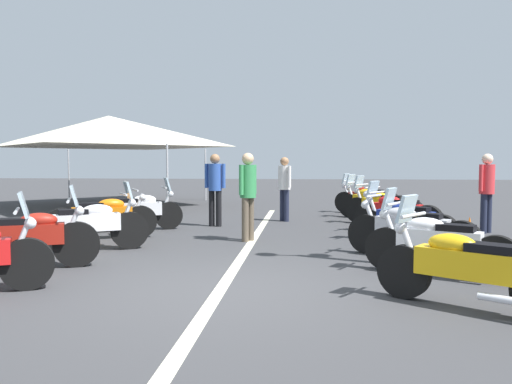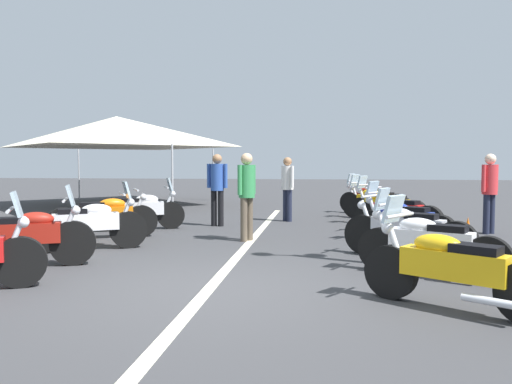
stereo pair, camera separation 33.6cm
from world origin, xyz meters
name	(u,v)px [view 2 (the right image)]	position (x,y,z in m)	size (l,w,h in m)	color
ground_plane	(209,289)	(0.00, 0.00, 0.00)	(80.00, 80.00, 0.00)	#38383A
lane_centre_stripe	(245,247)	(3.08, 0.00, 0.00)	(14.33, 0.16, 0.01)	beige
motorcycle_left_row_1	(25,236)	(0.90, 2.98, 0.48)	(1.01, 1.95, 1.23)	black
motorcycle_left_row_2	(88,224)	(2.41, 2.72, 0.48)	(1.19, 1.93, 1.23)	black
motorcycle_left_row_3	(104,216)	(3.79, 3.02, 0.47)	(1.18, 2.01, 1.01)	black
motorcycle_left_row_4	(140,210)	(5.17, 2.76, 0.47)	(1.06, 1.96, 1.21)	black
motorcycle_right_row_0	(451,267)	(-0.57, -2.73, 0.46)	(1.30, 1.76, 1.20)	black
motorcycle_right_row_1	(428,243)	(1.03, -2.83, 0.46)	(1.13, 1.90, 1.20)	black
motorcycle_right_row_2	(406,230)	(2.32, -2.75, 0.47)	(1.22, 1.97, 1.02)	black
motorcycle_right_row_3	(403,220)	(3.90, -2.94, 0.46)	(1.30, 1.74, 1.19)	black
motorcycle_right_row_4	(397,213)	(5.13, -3.01, 0.47)	(1.40, 1.73, 1.02)	black
motorcycle_right_row_5	(386,206)	(6.70, -2.97, 0.47)	(1.33, 1.80, 1.22)	black
motorcycle_right_row_6	(376,202)	(8.07, -2.87, 0.47)	(1.35, 1.79, 1.22)	black
motorcycle_right_row_7	(372,199)	(9.45, -2.91, 0.47)	(1.21, 1.92, 1.21)	black
traffic_cone_0	(468,235)	(3.09, -3.92, 0.29)	(0.36, 0.36, 0.61)	orange
bystander_1	(247,189)	(3.86, 0.09, 1.03)	(0.47, 0.32, 1.75)	brown
bystander_2	(217,184)	(6.07, 1.13, 1.04)	(0.32, 0.52, 1.76)	black
bystander_3	(490,187)	(5.50, -5.03, 1.03)	(0.36, 0.43, 1.75)	#1E2338
bystander_4	(287,184)	(7.31, -0.50, 0.99)	(0.44, 0.36, 1.70)	#1E2338
event_tent	(117,132)	(11.45, 5.90, 2.65)	(6.46, 6.46, 3.20)	beige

